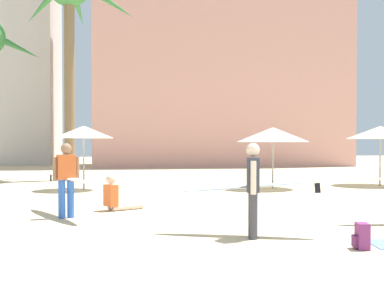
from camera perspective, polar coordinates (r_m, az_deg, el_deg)
name	(u,v)px	position (r m, az deg, el deg)	size (l,w,h in m)	color
ground	(285,282)	(6.55, 10.22, -13.88)	(120.00, 120.00, 0.00)	beige
hotel_pink	(217,48)	(40.86, 2.77, 11.58)	(18.92, 8.63, 18.22)	#DB9989
cafe_umbrella_1	(273,135)	(19.48, 8.95, 2.08)	(2.70, 2.70, 2.30)	gray
cafe_umbrella_2	(84,132)	(19.05, -11.91, 2.34)	(2.16, 2.16, 2.33)	gray
cafe_umbrella_3	(380,132)	(21.97, 20.13, 2.20)	(2.67, 2.67, 2.39)	gray
backpack	(362,237)	(8.76, 18.29, -8.73)	(0.29, 0.33, 0.42)	#752E66
person_near_right	(117,198)	(13.17, -8.30, -4.90)	(1.03, 0.79, 0.92)	beige
person_mid_right	(251,186)	(9.35, 6.58, -3.63)	(3.02, 1.33, 1.70)	#3D3D42
person_far_left	(67,177)	(12.13, -13.72, -2.57)	(1.56, 3.03, 1.70)	blue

